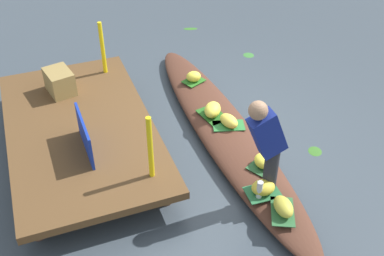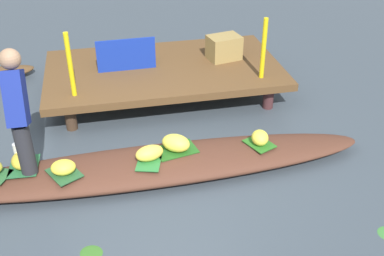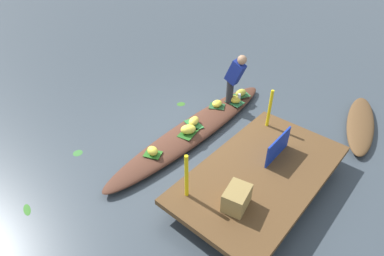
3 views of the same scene
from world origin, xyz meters
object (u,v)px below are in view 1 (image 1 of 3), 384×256
(banana_bunch_0, at_px, (193,77))
(banana_bunch_5, at_px, (283,207))
(vendor_boat, at_px, (225,132))
(banana_bunch_3, at_px, (263,161))
(produce_crate, at_px, (60,82))
(water_bottle, at_px, (260,190))
(banana_bunch_2, at_px, (213,110))
(banana_bunch_4, at_px, (229,121))
(vendor_person, at_px, (267,141))
(market_banner, at_px, (85,135))
(banana_bunch_1, at_px, (263,187))

(banana_bunch_0, relative_size, banana_bunch_5, 0.73)
(vendor_boat, bearing_deg, banana_bunch_0, 0.32)
(banana_bunch_3, distance_m, produce_crate, 3.01)
(vendor_boat, relative_size, water_bottle, 20.20)
(vendor_boat, distance_m, banana_bunch_2, 0.35)
(banana_bunch_0, xyz_separation_m, banana_bunch_2, (-0.92, 0.07, 0.01))
(banana_bunch_0, height_order, banana_bunch_4, same)
(banana_bunch_2, xyz_separation_m, vendor_person, (-1.50, 0.02, 0.60))
(vendor_boat, bearing_deg, banana_bunch_4, -126.89)
(banana_bunch_0, height_order, market_banner, market_banner)
(banana_bunch_3, bearing_deg, banana_bunch_4, 3.60)
(banana_bunch_2, distance_m, vendor_person, 1.62)
(vendor_boat, relative_size, banana_bunch_4, 15.64)
(banana_bunch_1, distance_m, banana_bunch_2, 1.57)
(banana_bunch_1, xyz_separation_m, banana_bunch_2, (1.57, -0.04, 0.01))
(banana_bunch_1, xyz_separation_m, banana_bunch_4, (1.27, -0.15, 0.00))
(banana_bunch_3, bearing_deg, banana_bunch_2, 8.04)
(banana_bunch_2, relative_size, banana_bunch_4, 1.03)
(banana_bunch_1, bearing_deg, vendor_boat, -4.93)
(water_bottle, bearing_deg, banana_bunch_2, -4.07)
(banana_bunch_2, height_order, banana_bunch_4, banana_bunch_2)
(vendor_boat, height_order, banana_bunch_2, banana_bunch_2)
(banana_bunch_0, bearing_deg, vendor_boat, -179.82)
(banana_bunch_3, distance_m, vendor_person, 0.73)
(vendor_boat, relative_size, banana_bunch_0, 21.13)
(banana_bunch_5, height_order, vendor_person, vendor_person)
(banana_bunch_1, distance_m, produce_crate, 3.20)
(market_banner, height_order, produce_crate, market_banner)
(banana_bunch_0, height_order, banana_bunch_5, banana_bunch_0)
(banana_bunch_5, height_order, produce_crate, produce_crate)
(banana_bunch_5, bearing_deg, banana_bunch_0, -0.84)
(vendor_boat, xyz_separation_m, banana_bunch_5, (-1.64, 0.05, 0.19))
(banana_bunch_4, height_order, market_banner, market_banner)
(market_banner, bearing_deg, banana_bunch_0, -56.81)
(vendor_boat, height_order, water_bottle, water_bottle)
(banana_bunch_0, distance_m, banana_bunch_2, 0.92)
(banana_bunch_3, bearing_deg, water_bottle, 148.31)
(banana_bunch_1, bearing_deg, water_bottle, 123.58)
(banana_bunch_4, height_order, water_bottle, water_bottle)
(banana_bunch_0, height_order, banana_bunch_2, banana_bunch_2)
(banana_bunch_3, xyz_separation_m, produce_crate, (2.20, 2.03, 0.27))
(banana_bunch_3, bearing_deg, banana_bunch_0, 2.67)
(banana_bunch_1, xyz_separation_m, banana_bunch_3, (0.40, -0.21, -0.01))
(banana_bunch_0, bearing_deg, banana_bunch_1, 177.50)
(banana_bunch_1, bearing_deg, produce_crate, 35.01)
(vendor_boat, xyz_separation_m, water_bottle, (-1.35, 0.19, 0.23))
(banana_bunch_0, xyz_separation_m, banana_bunch_4, (-1.22, -0.04, 0.00))
(banana_bunch_3, height_order, market_banner, market_banner)
(banana_bunch_1, height_order, produce_crate, produce_crate)
(banana_bunch_4, distance_m, water_bottle, 1.34)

